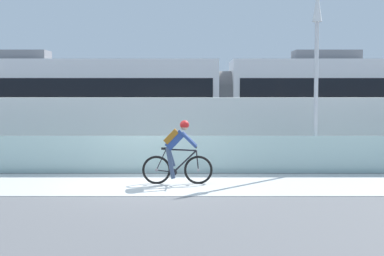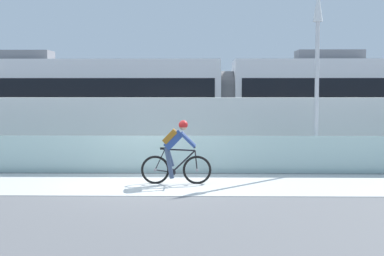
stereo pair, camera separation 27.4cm
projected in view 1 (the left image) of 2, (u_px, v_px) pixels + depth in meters
ground_plane at (152, 184)px, 13.82m from camera, size 200.00×200.00×0.00m
bike_path_deck at (152, 184)px, 13.82m from camera, size 32.00×3.20×0.01m
glass_parapet at (157, 154)px, 15.63m from camera, size 32.00×0.05×1.06m
concrete_barrier_wall at (161, 131)px, 17.39m from camera, size 32.00×0.36×2.12m
tram_rail_near at (165, 155)px, 19.94m from camera, size 32.00×0.08×0.01m
tram_rail_far at (166, 151)px, 21.37m from camera, size 32.00×0.08×0.01m
tram at (224, 102)px, 20.52m from camera, size 22.56×2.54×3.81m
cyclist_on_bike at (177, 153)px, 13.76m from camera, size 1.77×0.58×1.61m
lamp_post_antenna at (317, 57)px, 15.73m from camera, size 0.28×0.28×5.20m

